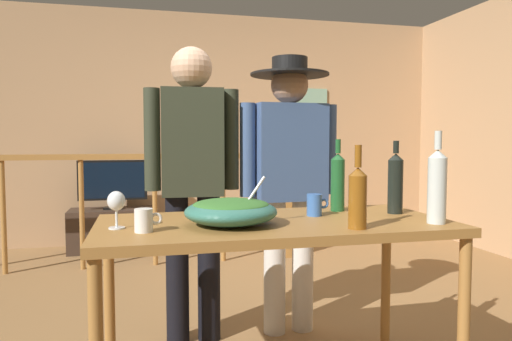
{
  "coord_description": "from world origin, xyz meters",
  "views": [
    {
      "loc": [
        -0.73,
        -2.85,
        1.16
      ],
      "look_at": [
        -0.17,
        -0.51,
        1.01
      ],
      "focal_mm": 33.2,
      "sensor_mm": 36.0,
      "label": 1
    }
  ],
  "objects_px": {
    "flat_screen_tv": "(113,181)",
    "wine_bottle_clear": "(437,185)",
    "mug_blue": "(315,205)",
    "wine_glass": "(116,203)",
    "wine_bottle_amber": "(358,196)",
    "salad_bowl": "(231,210)",
    "framed_picture": "(305,105)",
    "serving_table": "(275,239)",
    "tv_console": "(114,229)",
    "person_standing_left": "(192,171)",
    "mug_white": "(144,220)",
    "wine_bottle_dark": "(395,182)",
    "person_standing_right": "(289,169)",
    "wine_bottle_green": "(338,181)",
    "stair_railing": "(176,191)"
  },
  "relations": [
    {
      "from": "wine_bottle_dark",
      "to": "wine_bottle_amber",
      "type": "height_order",
      "value": "wine_bottle_dark"
    },
    {
      "from": "wine_bottle_amber",
      "to": "salad_bowl",
      "type": "bearing_deg",
      "value": 157.19
    },
    {
      "from": "wine_bottle_dark",
      "to": "wine_bottle_amber",
      "type": "bearing_deg",
      "value": -137.44
    },
    {
      "from": "mug_blue",
      "to": "wine_glass",
      "type": "bearing_deg",
      "value": -172.45
    },
    {
      "from": "wine_glass",
      "to": "person_standing_left",
      "type": "xyz_separation_m",
      "value": [
        0.38,
        0.73,
        0.08
      ]
    },
    {
      "from": "serving_table",
      "to": "framed_picture",
      "type": "bearing_deg",
      "value": 68.65
    },
    {
      "from": "stair_railing",
      "to": "person_standing_left",
      "type": "xyz_separation_m",
      "value": [
        -0.02,
        -1.75,
        0.3
      ]
    },
    {
      "from": "flat_screen_tv",
      "to": "wine_bottle_amber",
      "type": "distance_m",
      "value": 3.57
    },
    {
      "from": "flat_screen_tv",
      "to": "wine_bottle_dark",
      "type": "height_order",
      "value": "wine_bottle_dark"
    },
    {
      "from": "wine_bottle_clear",
      "to": "wine_bottle_green",
      "type": "height_order",
      "value": "wine_bottle_clear"
    },
    {
      "from": "wine_bottle_clear",
      "to": "mug_blue",
      "type": "bearing_deg",
      "value": 144.7
    },
    {
      "from": "wine_bottle_amber",
      "to": "mug_blue",
      "type": "distance_m",
      "value": 0.36
    },
    {
      "from": "serving_table",
      "to": "person_standing_right",
      "type": "xyz_separation_m",
      "value": [
        0.29,
        0.7,
        0.26
      ]
    },
    {
      "from": "stair_railing",
      "to": "mug_white",
      "type": "distance_m",
      "value": 2.6
    },
    {
      "from": "flat_screen_tv",
      "to": "mug_blue",
      "type": "distance_m",
      "value": 3.23
    },
    {
      "from": "framed_picture",
      "to": "mug_white",
      "type": "bearing_deg",
      "value": -118.05
    },
    {
      "from": "tv_console",
      "to": "mug_white",
      "type": "distance_m",
      "value": 3.36
    },
    {
      "from": "person_standing_right",
      "to": "wine_glass",
      "type": "bearing_deg",
      "value": 34.47
    },
    {
      "from": "framed_picture",
      "to": "flat_screen_tv",
      "type": "bearing_deg",
      "value": -171.74
    },
    {
      "from": "salad_bowl",
      "to": "wine_bottle_clear",
      "type": "height_order",
      "value": "wine_bottle_clear"
    },
    {
      "from": "flat_screen_tv",
      "to": "wine_bottle_clear",
      "type": "distance_m",
      "value": 3.68
    },
    {
      "from": "wine_glass",
      "to": "wine_bottle_clear",
      "type": "xyz_separation_m",
      "value": [
        1.32,
        -0.19,
        0.06
      ]
    },
    {
      "from": "salad_bowl",
      "to": "wine_bottle_dark",
      "type": "height_order",
      "value": "wine_bottle_dark"
    },
    {
      "from": "serving_table",
      "to": "mug_blue",
      "type": "distance_m",
      "value": 0.27
    },
    {
      "from": "wine_glass",
      "to": "framed_picture",
      "type": "bearing_deg",
      "value": 59.94
    },
    {
      "from": "mug_white",
      "to": "person_standing_left",
      "type": "height_order",
      "value": "person_standing_left"
    },
    {
      "from": "person_standing_left",
      "to": "person_standing_right",
      "type": "distance_m",
      "value": 0.58
    },
    {
      "from": "framed_picture",
      "to": "wine_glass",
      "type": "xyz_separation_m",
      "value": [
        -2.01,
        -3.48,
        -0.67
      ]
    },
    {
      "from": "serving_table",
      "to": "wine_glass",
      "type": "height_order",
      "value": "wine_glass"
    },
    {
      "from": "flat_screen_tv",
      "to": "person_standing_right",
      "type": "distance_m",
      "value": 2.7
    },
    {
      "from": "salad_bowl",
      "to": "person_standing_right",
      "type": "height_order",
      "value": "person_standing_right"
    },
    {
      "from": "mug_blue",
      "to": "stair_railing",
      "type": "bearing_deg",
      "value": 101.61
    },
    {
      "from": "tv_console",
      "to": "mug_blue",
      "type": "bearing_deg",
      "value": -70.48
    },
    {
      "from": "framed_picture",
      "to": "serving_table",
      "type": "height_order",
      "value": "framed_picture"
    },
    {
      "from": "wine_bottle_green",
      "to": "mug_blue",
      "type": "relative_size",
      "value": 3.36
    },
    {
      "from": "mug_blue",
      "to": "mug_white",
      "type": "bearing_deg",
      "value": -164.53
    },
    {
      "from": "wine_bottle_dark",
      "to": "mug_white",
      "type": "relative_size",
      "value": 3.31
    },
    {
      "from": "wine_bottle_dark",
      "to": "wine_bottle_clear",
      "type": "relative_size",
      "value": 0.89
    },
    {
      "from": "wine_bottle_dark",
      "to": "tv_console",
      "type": "bearing_deg",
      "value": 115.81
    },
    {
      "from": "stair_railing",
      "to": "mug_white",
      "type": "height_order",
      "value": "stair_railing"
    },
    {
      "from": "wine_bottle_amber",
      "to": "person_standing_left",
      "type": "distance_m",
      "value": 1.11
    },
    {
      "from": "stair_railing",
      "to": "tv_console",
      "type": "bearing_deg",
      "value": 130.42
    },
    {
      "from": "wine_bottle_amber",
      "to": "flat_screen_tv",
      "type": "bearing_deg",
      "value": 108.65
    },
    {
      "from": "serving_table",
      "to": "wine_bottle_amber",
      "type": "xyz_separation_m",
      "value": [
        0.27,
        -0.26,
        0.21
      ]
    },
    {
      "from": "flat_screen_tv",
      "to": "wine_glass",
      "type": "height_order",
      "value": "wine_glass"
    },
    {
      "from": "stair_railing",
      "to": "person_standing_left",
      "type": "bearing_deg",
      "value": -90.72
    },
    {
      "from": "tv_console",
      "to": "mug_white",
      "type": "xyz_separation_m",
      "value": [
        0.31,
        -3.29,
        0.63
      ]
    },
    {
      "from": "flat_screen_tv",
      "to": "person_standing_right",
      "type": "relative_size",
      "value": 0.42
    },
    {
      "from": "framed_picture",
      "to": "person_standing_left",
      "type": "xyz_separation_m",
      "value": [
        -1.63,
        -2.75,
        -0.59
      ]
    },
    {
      "from": "serving_table",
      "to": "wine_bottle_green",
      "type": "distance_m",
      "value": 0.49
    }
  ]
}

